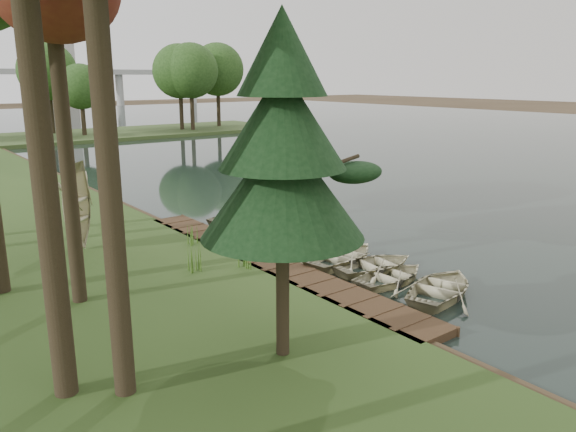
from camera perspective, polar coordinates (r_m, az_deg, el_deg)
ground at (r=21.89m, az=1.01°, el=-4.33°), size 300.00×300.00×0.00m
water at (r=56.63m, az=12.27°, el=6.70°), size 130.00×200.00×0.05m
boardwalk at (r=20.93m, az=-2.43°, el=-4.78°), size 1.60×16.00×0.30m
peninsula at (r=69.79m, az=-20.11°, el=7.65°), size 50.00×14.00×0.45m
far_trees at (r=68.54m, az=-23.26°, el=12.49°), size 45.60×5.60×8.80m
building_a at (r=162.05m, az=-22.89°, el=13.65°), size 10.00×8.00×18.00m
rowboat_0 at (r=18.67m, az=15.35°, el=-6.79°), size 4.08×3.42×0.72m
rowboat_1 at (r=19.49m, az=10.46°, el=-5.78°), size 3.10×2.27×0.63m
rowboat_2 at (r=20.47m, az=8.91°, el=-4.68°), size 3.49×2.68×0.67m
rowboat_3 at (r=21.22m, az=5.57°, el=-3.82°), size 3.91×3.12×0.73m
rowboat_4 at (r=22.19m, az=2.85°, el=-2.89°), size 4.30×3.48×0.78m
rowboat_5 at (r=23.57m, az=1.08°, el=-1.92°), size 4.20×3.54×0.74m
rowboat_6 at (r=24.65m, az=-1.51°, el=-1.33°), size 3.41×2.69×0.64m
rowboat_7 at (r=25.96m, az=-4.02°, el=-0.53°), size 3.29×2.36×0.68m
rowboat_8 at (r=27.00m, az=-4.73°, el=0.06°), size 3.59×2.68×0.71m
stored_rowboat at (r=23.36m, az=-20.19°, el=-2.35°), size 4.18×4.15×0.71m
pine_tree at (r=12.62m, az=-0.58°, el=6.82°), size 3.80×3.80×8.06m
reeds_0 at (r=19.85m, az=-4.13°, el=-3.68°), size 0.60×0.60×1.13m
reeds_1 at (r=19.79m, az=-9.45°, el=-4.10°), size 0.60×0.60×1.00m
reeds_2 at (r=22.89m, az=-9.67°, el=-1.79°), size 0.60×0.60×0.87m
reeds_3 at (r=26.35m, az=-18.45°, el=-0.18°), size 0.60×0.60×0.92m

